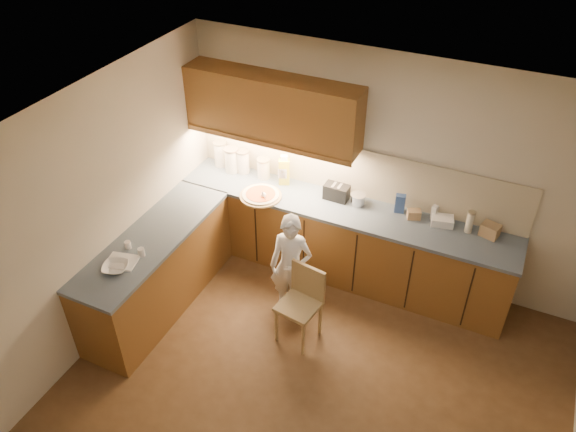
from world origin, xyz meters
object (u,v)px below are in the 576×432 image
object	(u,v)px
pizza_on_board	(261,195)
toaster	(337,192)
child	(291,266)
oil_jug	(284,171)
wooden_chair	(302,299)

from	to	relation	value
pizza_on_board	toaster	xyz separation A→B (m)	(0.77, 0.32, 0.07)
pizza_on_board	child	world-z (taller)	child
pizza_on_board	oil_jug	distance (m)	0.40
pizza_on_board	child	bearing A→B (deg)	-42.58
pizza_on_board	toaster	world-z (taller)	pizza_on_board
pizza_on_board	wooden_chair	distance (m)	1.31
wooden_chair	oil_jug	world-z (taller)	oil_jug
wooden_chair	pizza_on_board	bearing A→B (deg)	145.12
pizza_on_board	wooden_chair	bearing A→B (deg)	-43.86
pizza_on_board	child	xyz separation A→B (m)	(0.64, -0.59, -0.33)
oil_jug	toaster	bearing A→B (deg)	-3.03
pizza_on_board	oil_jug	bearing A→B (deg)	71.28
oil_jug	toaster	distance (m)	0.66
child	wooden_chair	xyz separation A→B (m)	(0.25, -0.26, -0.12)
pizza_on_board	child	distance (m)	0.93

